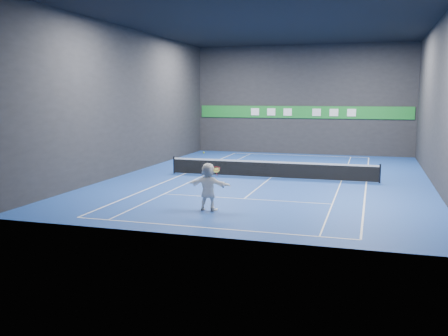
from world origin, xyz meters
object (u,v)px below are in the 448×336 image
(tennis_ball, at_px, (204,153))
(tennis_net, at_px, (271,169))
(tennis_racket, at_px, (216,170))
(player, at_px, (208,187))

(tennis_ball, distance_m, tennis_net, 9.32)
(tennis_ball, relative_size, tennis_racket, 0.11)
(tennis_ball, xyz_separation_m, tennis_net, (1.09, 9.05, -1.91))
(player, bearing_deg, tennis_racket, -166.73)
(tennis_ball, relative_size, tennis_net, 0.01)
(player, xyz_separation_m, tennis_net, (0.87, 9.14, -0.48))
(player, relative_size, tennis_racket, 2.96)
(player, xyz_separation_m, tennis_racket, (0.33, 0.05, 0.71))
(tennis_net, bearing_deg, tennis_racket, -93.36)
(player, relative_size, tennis_net, 0.16)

